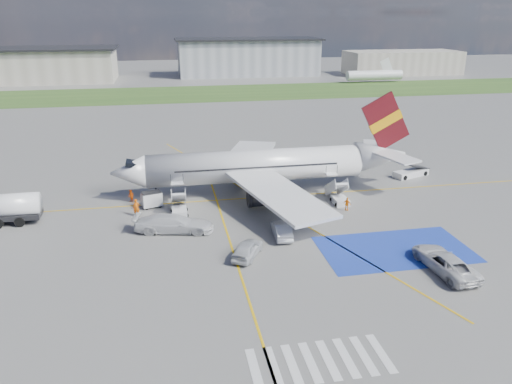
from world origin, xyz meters
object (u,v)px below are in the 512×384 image
(car_silver_b, at_px, (282,230))
(van_white_b, at_px, (174,221))
(airliner, at_px, (267,165))
(car_silver_a, at_px, (247,249))
(belt_loader, at_px, (411,173))
(gpu_cart, at_px, (152,200))
(van_white_a, at_px, (445,259))

(car_silver_b, xyz_separation_m, van_white_b, (-10.42, 3.22, 0.43))
(van_white_b, bearing_deg, airliner, -37.51)
(car_silver_a, bearing_deg, airliner, -78.15)
(airliner, distance_m, belt_loader, 20.80)
(car_silver_a, distance_m, car_silver_b, 5.41)
(airliner, xyz_separation_m, gpu_cart, (-13.98, -2.78, -2.56))
(belt_loader, bearing_deg, gpu_cart, 168.94)
(car_silver_a, bearing_deg, belt_loader, -113.86)
(van_white_b, bearing_deg, van_white_a, -107.05)
(gpu_cart, distance_m, belt_loader, 34.82)
(airliner, bearing_deg, car_silver_a, -107.62)
(gpu_cart, distance_m, car_silver_a, 16.54)
(belt_loader, bearing_deg, airliner, 166.99)
(van_white_a, relative_size, van_white_b, 0.96)
(gpu_cart, relative_size, belt_loader, 0.44)
(car_silver_a, height_order, van_white_b, van_white_b)
(van_white_a, bearing_deg, airliner, -68.04)
(car_silver_a, bearing_deg, van_white_b, -17.43)
(gpu_cart, xyz_separation_m, car_silver_a, (8.61, -14.12, -0.05))
(airliner, relative_size, van_white_a, 6.45)
(gpu_cart, bearing_deg, van_white_a, -54.77)
(belt_loader, bearing_deg, van_white_a, -130.66)
(airliner, relative_size, car_silver_a, 8.06)
(gpu_cart, distance_m, van_white_a, 31.71)
(car_silver_a, bearing_deg, gpu_cart, -29.17)
(van_white_a, bearing_deg, gpu_cart, -42.23)
(gpu_cart, bearing_deg, belt_loader, -7.82)
(belt_loader, height_order, car_silver_b, belt_loader)
(car_silver_b, distance_m, van_white_b, 10.92)
(car_silver_a, bearing_deg, car_silver_b, -108.95)
(belt_loader, bearing_deg, car_silver_b, -163.81)
(gpu_cart, xyz_separation_m, van_white_b, (2.24, -7.32, 0.34))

